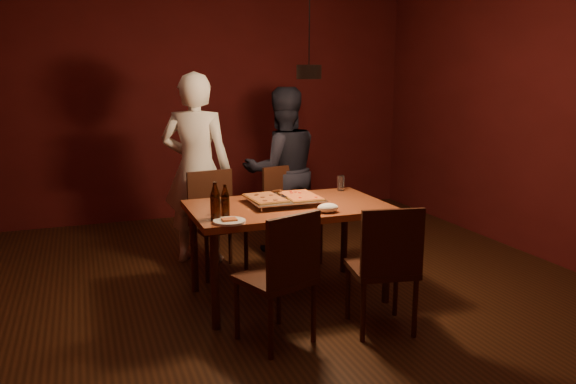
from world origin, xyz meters
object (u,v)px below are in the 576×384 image
object	(u,v)px
beer_bottle_a	(215,201)
chair_far_right	(288,205)
chair_near_left	(283,267)
beer_bottle_b	(225,201)
dining_table	(288,214)
diner_white	(197,169)
plate_slice	(229,221)
diner_dark	(282,170)
pendant_lamp	(309,70)
chair_far_left	(215,212)
chair_near_right	(386,258)
pizza_tray	(284,201)

from	to	relation	value
beer_bottle_a	chair_far_right	bearing A→B (deg)	49.29
chair_near_left	beer_bottle_b	distance (m)	0.68
dining_table	diner_white	distance (m)	1.25
dining_table	plate_slice	world-z (taller)	plate_slice
diner_dark	plate_slice	bearing A→B (deg)	60.64
pendant_lamp	chair_far_left	bearing A→B (deg)	118.50
plate_slice	beer_bottle_a	bearing A→B (deg)	123.69
chair_near_right	pizza_tray	distance (m)	0.99
diner_dark	pizza_tray	bearing A→B (deg)	72.79
chair_near_right	plate_slice	bearing A→B (deg)	163.79
chair_near_left	pizza_tray	xyz separation A→B (m)	(0.30, 0.80, 0.24)
chair_near_right	diner_dark	xyz separation A→B (m)	(-0.01, 2.01, 0.27)
chair_near_right	dining_table	bearing A→B (deg)	125.31
chair_near_left	beer_bottle_a	xyz separation A→B (m)	(-0.31, 0.50, 0.35)
chair_near_left	pizza_tray	distance (m)	0.88
chair_far_left	beer_bottle_a	xyz separation A→B (m)	(-0.23, -1.06, 0.35)
chair_far_left	diner_dark	bearing A→B (deg)	-162.43
dining_table	chair_far_left	xyz separation A→B (m)	(-0.39, 0.81, -0.14)
chair_far_left	diner_white	xyz separation A→B (m)	(-0.09, 0.33, 0.34)
pizza_tray	beer_bottle_b	size ratio (longest dim) A/B	2.38
chair_far_left	pendant_lamp	bearing A→B (deg)	110.60
chair_near_left	diner_dark	world-z (taller)	diner_dark
dining_table	beer_bottle_b	distance (m)	0.61
plate_slice	diner_dark	world-z (taller)	diner_dark
chair_near_right	beer_bottle_a	xyz separation A→B (m)	(-1.02, 0.58, 0.35)
beer_bottle_b	chair_far_left	bearing A→B (deg)	81.48
chair_far_left	chair_far_right	xyz separation A→B (m)	(0.71, 0.03, 0.00)
chair_near_right	pendant_lamp	xyz separation A→B (m)	(-0.27, 0.71, 1.22)
diner_dark	beer_bottle_a	bearing A→B (deg)	56.91
chair_far_left	pendant_lamp	distance (m)	1.62
dining_table	chair_near_right	bearing A→B (deg)	-65.00
dining_table	chair_near_right	world-z (taller)	chair_near_right
beer_bottle_a	plate_slice	distance (m)	0.18
beer_bottle_b	plate_slice	xyz separation A→B (m)	(-0.01, -0.16, -0.11)
pizza_tray	diner_white	xyz separation A→B (m)	(-0.46, 1.10, 0.11)
chair_near_left	pendant_lamp	distance (m)	1.44
plate_slice	pendant_lamp	distance (m)	1.23
pizza_tray	diner_dark	world-z (taller)	diner_dark
pizza_tray	chair_near_right	bearing A→B (deg)	-61.50
beer_bottle_a	diner_dark	bearing A→B (deg)	54.92
pizza_tray	pendant_lamp	distance (m)	1.01
dining_table	pendant_lamp	bearing A→B (deg)	-48.12
dining_table	chair_far_left	distance (m)	0.91
chair_near_left	chair_far_left	bearing A→B (deg)	73.02
pizza_tray	chair_far_left	bearing A→B (deg)	119.46
pizza_tray	diner_dark	distance (m)	1.20
plate_slice	pendant_lamp	world-z (taller)	pendant_lamp
chair_far_left	chair_near_right	world-z (taller)	same
chair_far_left	pizza_tray	size ratio (longest dim) A/B	0.88
beer_bottle_a	beer_bottle_b	world-z (taller)	beer_bottle_a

